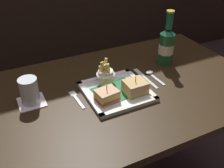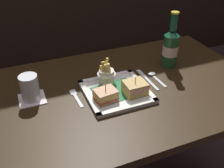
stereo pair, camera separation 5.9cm
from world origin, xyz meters
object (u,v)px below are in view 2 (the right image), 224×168
at_px(sandwich_half_right, 135,88).
at_px(spoon, 154,76).
at_px(square_plate, 116,92).
at_px(knife, 146,79).
at_px(water_glass, 30,89).
at_px(fork, 76,97).
at_px(beer_bottle, 171,47).
at_px(fries_cup, 106,74).
at_px(dining_table, 108,112).
at_px(sandwich_half_left, 106,95).

relative_size(sandwich_half_right, spoon, 0.69).
bearing_deg(square_plate, knife, 16.89).
height_order(water_glass, fork, water_glass).
bearing_deg(beer_bottle, fries_cup, -171.78).
xyz_separation_m(dining_table, water_glass, (-0.29, 0.06, 0.16)).
height_order(sandwich_half_right, fries_cup, fries_cup).
height_order(water_glass, spoon, water_glass).
relative_size(square_plate, sandwich_half_left, 2.84).
bearing_deg(fries_cup, knife, -7.73).
bearing_deg(square_plate, spoon, 14.84).
bearing_deg(sandwich_half_left, knife, 22.11).
xyz_separation_m(fries_cup, spoon, (0.22, -0.02, -0.05)).
bearing_deg(spoon, dining_table, -172.51).
xyz_separation_m(beer_bottle, fork, (-0.48, -0.09, -0.09)).
height_order(beer_bottle, knife, beer_bottle).
height_order(sandwich_half_right, beer_bottle, beer_bottle).
bearing_deg(sandwich_half_right, dining_table, 143.77).
height_order(dining_table, knife, knife).
height_order(square_plate, knife, square_plate).
bearing_deg(sandwich_half_right, square_plate, 145.76).
distance_m(dining_table, water_glass, 0.34).
distance_m(sandwich_half_right, beer_bottle, 0.31).
xyz_separation_m(square_plate, knife, (0.16, 0.05, -0.01)).
relative_size(dining_table, knife, 7.28).
distance_m(sandwich_half_left, fork, 0.13).
xyz_separation_m(beer_bottle, spoon, (-0.12, -0.07, -0.09)).
relative_size(sandwich_half_left, sandwich_half_right, 1.02).
xyz_separation_m(fries_cup, water_glass, (-0.31, 0.01, -0.00)).
bearing_deg(fries_cup, spoon, -5.35).
relative_size(sandwich_half_left, knife, 0.49).
xyz_separation_m(square_plate, fries_cup, (-0.01, 0.07, 0.05)).
bearing_deg(beer_bottle, square_plate, -159.17).
bearing_deg(water_glass, sandwich_half_right, -18.37).
xyz_separation_m(beer_bottle, water_glass, (-0.64, -0.04, -0.04)).
bearing_deg(fries_cup, dining_table, -105.59).
relative_size(fries_cup, fork, 0.87).
distance_m(fries_cup, fork, 0.16).
xyz_separation_m(sandwich_half_right, knife, (0.10, 0.09, -0.03)).
height_order(fries_cup, water_glass, fries_cup).
bearing_deg(spoon, fries_cup, 174.65).
bearing_deg(sandwich_half_left, fries_cup, 67.50).
height_order(water_glass, knife, water_glass).
distance_m(square_plate, sandwich_half_right, 0.08).
relative_size(square_plate, water_glass, 2.44).
distance_m(square_plate, fries_cup, 0.09).
relative_size(beer_bottle, spoon, 2.05).
bearing_deg(dining_table, beer_bottle, 15.82).
height_order(beer_bottle, fork, beer_bottle).
xyz_separation_m(sandwich_half_right, water_glass, (-0.38, 0.13, 0.01)).
distance_m(dining_table, knife, 0.22).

